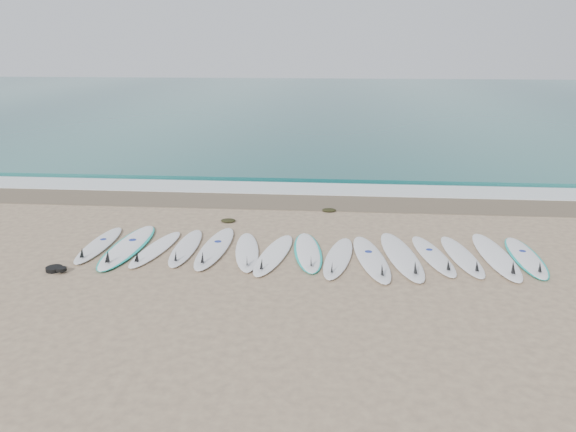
# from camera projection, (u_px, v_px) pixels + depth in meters

# --- Properties ---
(ground) EXTENTS (120.00, 120.00, 0.00)m
(ground) POSITION_uv_depth(u_px,v_px,m) (306.00, 255.00, 11.85)
(ground) COLOR #9B8164
(ocean) EXTENTS (120.00, 55.00, 0.03)m
(ocean) POSITION_uv_depth(u_px,v_px,m) (330.00, 101.00, 42.77)
(ocean) COLOR #1E5F5E
(ocean) RESTS_ON ground
(wet_sand_band) EXTENTS (120.00, 1.80, 0.01)m
(wet_sand_band) POSITION_uv_depth(u_px,v_px,m) (314.00, 202.00, 15.75)
(wet_sand_band) COLOR brown
(wet_sand_band) RESTS_ON ground
(foam_band) EXTENTS (120.00, 1.40, 0.04)m
(foam_band) POSITION_uv_depth(u_px,v_px,m) (316.00, 189.00, 17.08)
(foam_band) COLOR silver
(foam_band) RESTS_ON ground
(wave_crest) EXTENTS (120.00, 1.00, 0.10)m
(wave_crest) POSITION_uv_depth(u_px,v_px,m) (318.00, 177.00, 18.50)
(wave_crest) COLOR #1E5F5E
(wave_crest) RESTS_ON ground
(surfboard_0) EXTENTS (0.52, 2.38, 0.30)m
(surfboard_0) POSITION_uv_depth(u_px,v_px,m) (98.00, 245.00, 12.27)
(surfboard_0) COLOR white
(surfboard_0) RESTS_ON ground
(surfboard_1) EXTENTS (0.75, 2.89, 0.37)m
(surfboard_1) POSITION_uv_depth(u_px,v_px,m) (127.00, 247.00, 12.17)
(surfboard_1) COLOR white
(surfboard_1) RESTS_ON ground
(surfboard_2) EXTENTS (0.80, 2.35, 0.30)m
(surfboard_2) POSITION_uv_depth(u_px,v_px,m) (155.00, 249.00, 12.02)
(surfboard_2) COLOR white
(surfboard_2) RESTS_ON ground
(surfboard_3) EXTENTS (0.55, 2.37, 0.30)m
(surfboard_3) POSITION_uv_depth(u_px,v_px,m) (185.00, 248.00, 12.10)
(surfboard_3) COLOR white
(surfboard_3) RESTS_ON ground
(surfboard_4) EXTENTS (0.67, 2.70, 0.34)m
(surfboard_4) POSITION_uv_depth(u_px,v_px,m) (214.00, 248.00, 12.07)
(surfboard_4) COLOR white
(surfboard_4) RESTS_ON ground
(surfboard_5) EXTENTS (0.86, 2.42, 0.30)m
(surfboard_5) POSITION_uv_depth(u_px,v_px,m) (247.00, 252.00, 11.87)
(surfboard_5) COLOR white
(surfboard_5) RESTS_ON ground
(surfboard_6) EXTENTS (0.90, 2.54, 0.32)m
(surfboard_6) POSITION_uv_depth(u_px,v_px,m) (273.00, 255.00, 11.69)
(surfboard_6) COLOR white
(surfboard_6) RESTS_ON ground
(surfboard_7) EXTENTS (0.87, 2.47, 0.31)m
(surfboard_7) POSITION_uv_depth(u_px,v_px,m) (308.00, 252.00, 11.88)
(surfboard_7) COLOR white
(surfboard_7) RESTS_ON ground
(surfboard_8) EXTENTS (0.84, 2.47, 0.31)m
(surfboard_8) POSITION_uv_depth(u_px,v_px,m) (338.00, 258.00, 11.53)
(surfboard_8) COLOR white
(surfboard_8) RESTS_ON ground
(surfboard_9) EXTENTS (0.96, 2.73, 0.34)m
(surfboard_9) POSITION_uv_depth(u_px,v_px,m) (372.00, 259.00, 11.47)
(surfboard_9) COLOR white
(surfboard_9) RESTS_ON ground
(surfboard_10) EXTENTS (0.99, 2.93, 0.37)m
(surfboard_10) POSITION_uv_depth(u_px,v_px,m) (402.00, 256.00, 11.60)
(surfboard_10) COLOR white
(surfboard_10) RESTS_ON ground
(surfboard_11) EXTENTS (0.90, 2.45, 0.31)m
(surfboard_11) POSITION_uv_depth(u_px,v_px,m) (434.00, 256.00, 11.64)
(surfboard_11) COLOR white
(surfboard_11) RESTS_ON ground
(surfboard_12) EXTENTS (0.78, 2.48, 0.31)m
(surfboard_12) POSITION_uv_depth(u_px,v_px,m) (463.00, 257.00, 11.61)
(surfboard_12) COLOR white
(surfboard_12) RESTS_ON ground
(surfboard_13) EXTENTS (0.71, 2.83, 0.36)m
(surfboard_13) POSITION_uv_depth(u_px,v_px,m) (497.00, 257.00, 11.58)
(surfboard_13) COLOR white
(surfboard_13) RESTS_ON ground
(surfboard_14) EXTENTS (0.64, 2.45, 0.31)m
(surfboard_14) POSITION_uv_depth(u_px,v_px,m) (526.00, 257.00, 11.59)
(surfboard_14) COLOR white
(surfboard_14) RESTS_ON ground
(seaweed_near) EXTENTS (0.38, 0.29, 0.07)m
(seaweed_near) POSITION_uv_depth(u_px,v_px,m) (228.00, 220.00, 14.01)
(seaweed_near) COLOR black
(seaweed_near) RESTS_ON ground
(seaweed_far) EXTENTS (0.38, 0.29, 0.07)m
(seaweed_far) POSITION_uv_depth(u_px,v_px,m) (329.00, 210.00, 14.88)
(seaweed_far) COLOR black
(seaweed_far) RESTS_ON ground
(leash_coil) EXTENTS (0.46, 0.36, 0.11)m
(leash_coil) POSITION_uv_depth(u_px,v_px,m) (56.00, 269.00, 10.99)
(leash_coil) COLOR black
(leash_coil) RESTS_ON ground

